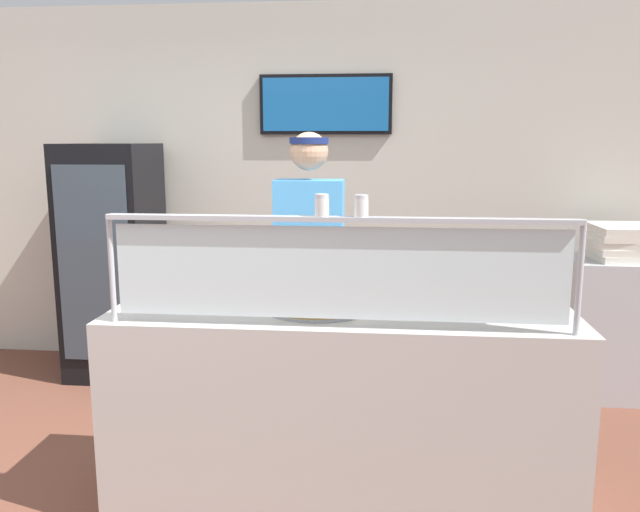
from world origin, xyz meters
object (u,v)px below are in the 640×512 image
Objects in this scene: pizza_server at (327,301)px; drink_fridge at (113,261)px; parmesan_shaker at (322,207)px; pizza_box_stack at (626,242)px; pepper_flake_shaker at (361,207)px; pizza_tray at (317,304)px; worker_figure at (310,268)px.

drink_fridge reaches higher than pizza_server.
parmesan_shaker is 2.62m from pizza_box_stack.
pepper_flake_shaker is 0.05× the size of drink_fridge.
pizza_server is at bearing -24.00° from pizza_tray.
parmesan_shaker is 1.02× the size of pepper_flake_shaker.
pizza_server is 0.17× the size of drink_fridge.
worker_figure is at bearing 99.44° from parmesan_shaker.
pepper_flake_shaker is 2.70m from drink_fridge.
pizza_server is at bearing -140.54° from pizza_box_stack.
worker_figure is (-0.11, 0.66, 0.04)m from pizza_tray.
parmesan_shaker is at bearing 180.00° from pepper_flake_shaker.
pizza_tray is 0.30× the size of drink_fridge.
pizza_server is 2.40m from pizza_box_stack.
pizza_box_stack is at bearing 22.83° from worker_figure.
pizza_tray is 2.27m from drink_fridge.
parmesan_shaker is (0.05, -0.31, 0.49)m from pizza_tray.
pizza_server is 3.11× the size of parmesan_shaker.
pizza_box_stack is at bearing 38.42° from pizza_tray.
drink_fridge is (-1.70, 1.57, -0.14)m from pizza_server.
pizza_box_stack is (1.69, 1.81, -0.40)m from pepper_flake_shaker.
pizza_server is 2.32m from drink_fridge.
pepper_flake_shaker reaches higher than pizza_server.
pepper_flake_shaker is at bearing -0.00° from parmesan_shaker.
drink_fridge reaches higher than pepper_flake_shaker.
parmesan_shaker reaches higher than pizza_tray.
pizza_server is at bearing 119.60° from pepper_flake_shaker.
pepper_flake_shaker is (0.16, -0.00, -0.00)m from parmesan_shaker.
pizza_tray is 1.03× the size of pizza_box_stack.
pizza_tray is at bearing -43.03° from drink_fridge.
worker_figure reaches higher than parmesan_shaker.
worker_figure is 1.79m from drink_fridge.
pizza_box_stack reaches higher than pizza_server.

